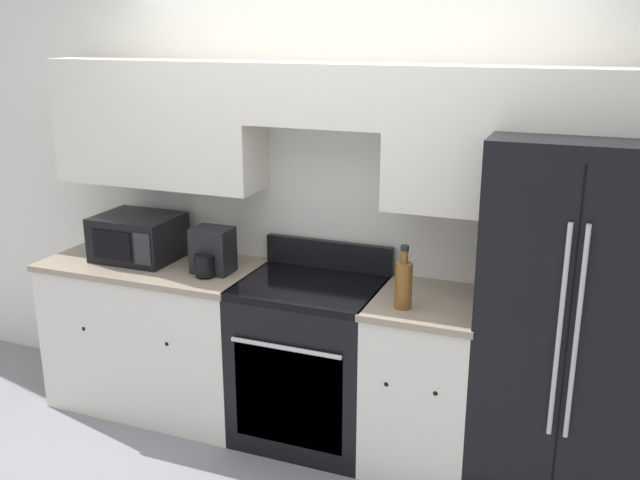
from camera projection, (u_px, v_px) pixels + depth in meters
name	position (u px, v px, depth m)	size (l,w,h in m)	color
ground_plane	(298.00, 465.00, 3.76)	(12.00, 12.00, 0.00)	gray
wall_back	(339.00, 175.00, 3.87)	(8.00, 0.39, 2.60)	silver
lower_cabinets_left	(157.00, 334.00, 4.28)	(1.26, 0.64, 0.91)	silver
lower_cabinets_right	(425.00, 381.00, 3.70)	(0.56, 0.64, 0.91)	silver
oven_range	(310.00, 360.00, 3.93)	(0.75, 0.65, 1.07)	black
refrigerator	(571.00, 319.00, 3.40)	(0.82, 0.79, 1.77)	black
microwave	(138.00, 237.00, 4.18)	(0.47, 0.39, 0.26)	black
bottle	(404.00, 283.00, 3.44)	(0.08, 0.08, 0.32)	brown
paper_towel_holder	(212.00, 252.00, 3.94)	(0.22, 0.23, 0.25)	black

